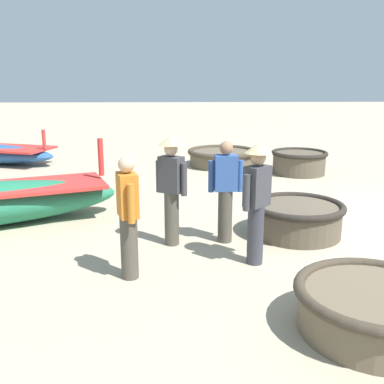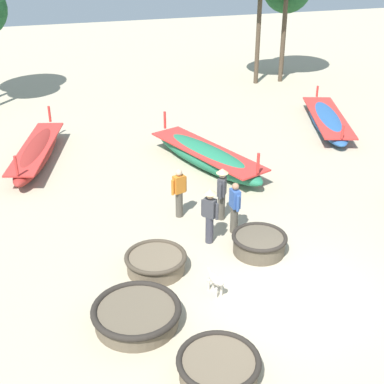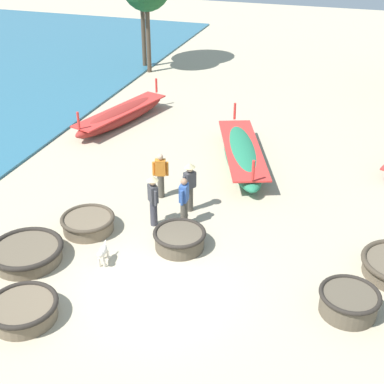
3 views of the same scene
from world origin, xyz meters
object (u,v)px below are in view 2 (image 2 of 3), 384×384
coracle_center (137,314)px  long_boat_green_hull (327,120)px  fisherman_hauling (235,206)px  fisherman_crouching (210,212)px  coracle_nearest (218,367)px  long_boat_blue_hull (37,152)px  fisherman_standing_left (179,192)px  long_boat_ochre_hull (207,156)px  fisherman_with_hat (222,191)px  dog (216,281)px  coracle_weathered (259,243)px  coracle_front_right (156,262)px

coracle_center → long_boat_green_hull: 14.64m
fisherman_hauling → fisherman_crouching: bearing=-159.5°
coracle_nearest → fisherman_crouching: size_ratio=1.01×
long_boat_blue_hull → fisherman_standing_left: size_ratio=3.59×
long_boat_ochre_hull → fisherman_with_hat: bearing=-101.9°
long_boat_green_hull → dog: long_boat_green_hull is taller
coracle_center → fisherman_crouching: fisherman_crouching is taller
coracle_weathered → coracle_front_right: bearing=-179.7°
long_boat_ochre_hull → fisherman_hauling: fisherman_hauling is taller
fisherman_crouching → dog: bearing=-104.9°
coracle_nearest → long_boat_green_hull: 15.33m
long_boat_blue_hull → fisherman_standing_left: bearing=-54.4°
coracle_nearest → long_boat_blue_hull: long_boat_blue_hull is taller
coracle_center → fisherman_hauling: 4.69m
coracle_nearest → fisherman_crouching: fisherman_crouching is taller
fisherman_hauling → coracle_front_right: bearing=-155.1°
coracle_front_right → long_boat_green_hull: (9.68, 8.27, 0.05)m
coracle_weathered → coracle_nearest: 4.65m
coracle_center → coracle_weathered: 4.21m
fisherman_standing_left → dog: size_ratio=2.32×
coracle_weathered → fisherman_standing_left: fisherman_standing_left is taller
fisherman_hauling → coracle_weathered: bearing=-77.4°
long_boat_ochre_hull → dog: (-2.16, -7.17, -0.03)m
long_boat_blue_hull → dog: (3.74, -9.41, -0.01)m
coracle_weathered → fisherman_hauling: fisherman_hauling is taller
coracle_front_right → dog: dog is taller
long_boat_ochre_hull → fisherman_with_hat: 3.91m
coracle_front_right → long_boat_ochre_hull: long_boat_ochre_hull is taller
dog → long_boat_blue_hull: bearing=111.6°
coracle_center → fisherman_standing_left: bearing=63.1°
long_boat_blue_hull → fisherman_crouching: bearing=-58.8°
long_boat_green_hull → long_boat_ochre_hull: long_boat_ochre_hull is taller
coracle_center → long_boat_blue_hull: size_ratio=0.36×
coracle_center → long_boat_blue_hull: long_boat_blue_hull is taller
fisherman_standing_left → dog: fisherman_standing_left is taller
coracle_center → fisherman_with_hat: 5.22m
coracle_nearest → coracle_front_right: coracle_nearest is taller
coracle_front_right → dog: size_ratio=2.37×
fisherman_with_hat → dog: bearing=-111.9°
coracle_weathered → coracle_nearest: (-2.55, -3.89, -0.02)m
coracle_center → coracle_nearest: (1.22, -2.01, 0.00)m
coracle_center → coracle_nearest: size_ratio=1.20×
fisherman_with_hat → long_boat_blue_hull: bearing=130.2°
fisherman_hauling → long_boat_green_hull: bearing=45.0°
dog → coracle_front_right: bearing=130.4°
coracle_weathered → fisherman_with_hat: size_ratio=0.90×
coracle_center → dog: dog is taller
long_boat_ochre_hull → fisherman_crouching: size_ratio=3.48×
coracle_weathered → fisherman_hauling: bearing=102.6°
coracle_nearest → long_boat_ochre_hull: 10.14m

